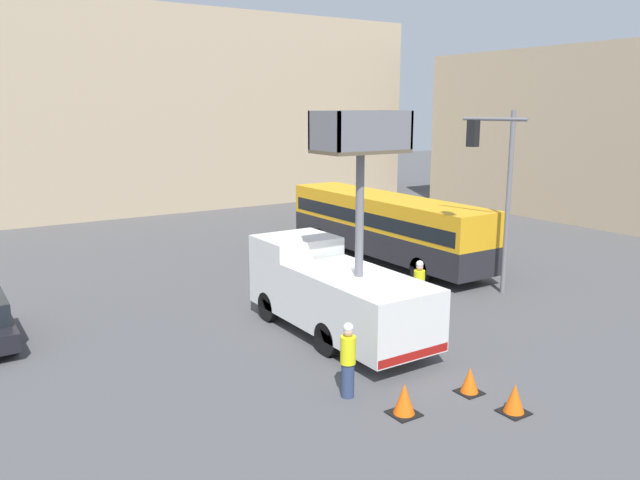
# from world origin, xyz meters

# --- Properties ---
(ground_plane) EXTENTS (120.00, 120.00, 0.00)m
(ground_plane) POSITION_xyz_m (0.00, 0.00, 0.00)
(ground_plane) COLOR #4C4C4F
(building_backdrop_far) EXTENTS (44.00, 10.00, 13.38)m
(building_backdrop_far) POSITION_xyz_m (0.00, 28.62, 6.69)
(building_backdrop_far) COLOR tan
(building_backdrop_far) RESTS_ON ground_plane
(utility_truck) EXTENTS (2.50, 7.04, 6.87)m
(utility_truck) POSITION_xyz_m (-1.02, -0.79, 1.54)
(utility_truck) COLOR silver
(utility_truck) RESTS_ON ground_plane
(city_bus) EXTENTS (2.49, 11.83, 2.98)m
(city_bus) POSITION_xyz_m (6.44, 5.98, 1.76)
(city_bus) COLOR #232328
(city_bus) RESTS_ON ground_plane
(traffic_light_pole) EXTENTS (2.77, 2.51, 6.85)m
(traffic_light_pole) POSITION_xyz_m (6.10, -0.73, 4.52)
(traffic_light_pole) COLOR slate
(traffic_light_pole) RESTS_ON ground_plane
(road_worker_near_truck) EXTENTS (0.38, 0.38, 1.91)m
(road_worker_near_truck) POSITION_xyz_m (-3.15, -4.48, 0.96)
(road_worker_near_truck) COLOR navy
(road_worker_near_truck) RESTS_ON ground_plane
(road_worker_directing) EXTENTS (0.38, 0.38, 1.90)m
(road_worker_directing) POSITION_xyz_m (2.50, -0.74, 0.96)
(road_worker_directing) COLOR navy
(road_worker_directing) RESTS_ON ground_plane
(traffic_cone_near_truck) EXTENTS (0.58, 0.58, 0.67)m
(traffic_cone_near_truck) POSITION_xyz_m (-0.49, -5.96, 0.31)
(traffic_cone_near_truck) COLOR black
(traffic_cone_near_truck) RESTS_ON ground_plane
(traffic_cone_mid_road) EXTENTS (0.62, 0.62, 0.71)m
(traffic_cone_mid_road) POSITION_xyz_m (-0.39, -7.26, 0.34)
(traffic_cone_mid_road) COLOR black
(traffic_cone_mid_road) RESTS_ON ground_plane
(traffic_cone_far_side) EXTENTS (0.66, 0.66, 0.75)m
(traffic_cone_far_side) POSITION_xyz_m (-2.58, -5.92, 0.36)
(traffic_cone_far_side) COLOR black
(traffic_cone_far_side) RESTS_ON ground_plane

